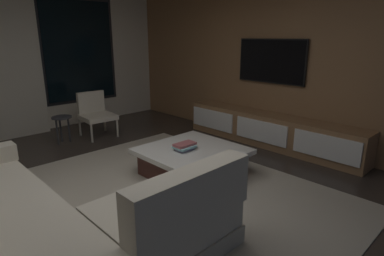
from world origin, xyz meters
name	(u,v)px	position (x,y,z in m)	size (l,w,h in m)	color
floor	(129,207)	(0.00, 0.00, 0.00)	(9.20, 9.20, 0.00)	#332B26
back_wall_with_window	(3,60)	(-0.06, 3.62, 1.34)	(6.60, 0.30, 2.70)	beige
media_wall	(289,62)	(3.06, 0.00, 1.35)	(0.12, 7.80, 2.70)	#8E6642
area_rug	(161,199)	(0.35, -0.10, 0.01)	(3.20, 3.80, 0.01)	#ADA391
sectional_couch	(45,224)	(-0.90, -0.20, 0.29)	(1.98, 2.50, 0.82)	#B1A997
coffee_table	(192,162)	(1.05, 0.11, 0.19)	(1.16, 1.16, 0.36)	#4A2823
book_stack_on_coffee_table	(185,146)	(0.95, 0.16, 0.41)	(0.28, 0.20, 0.09)	#887CA4
accent_chair_near_window	(95,112)	(1.02, 2.58, 0.43)	(0.57, 0.59, 0.78)	#B2ADA0
side_stool	(62,121)	(0.40, 2.56, 0.37)	(0.32, 0.32, 0.46)	#333338
media_console	(271,131)	(2.77, 0.05, 0.25)	(0.46, 3.10, 0.52)	#8E6642
mounted_tv	(271,61)	(2.95, 0.25, 1.35)	(0.05, 1.21, 0.70)	black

